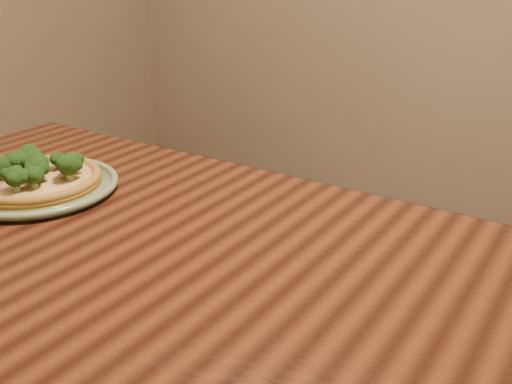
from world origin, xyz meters
The scene contains 3 objects.
table centered at (0.00, 0.10, 0.66)m, with size 1.60×0.90×0.75m.
plate centered at (-0.43, 0.22, 0.76)m, with size 0.30×0.30×0.02m.
pizza centered at (-0.43, 0.22, 0.78)m, with size 0.24×0.24×0.07m.
Camera 1 is at (0.49, -0.44, 1.19)m, focal length 42.00 mm.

